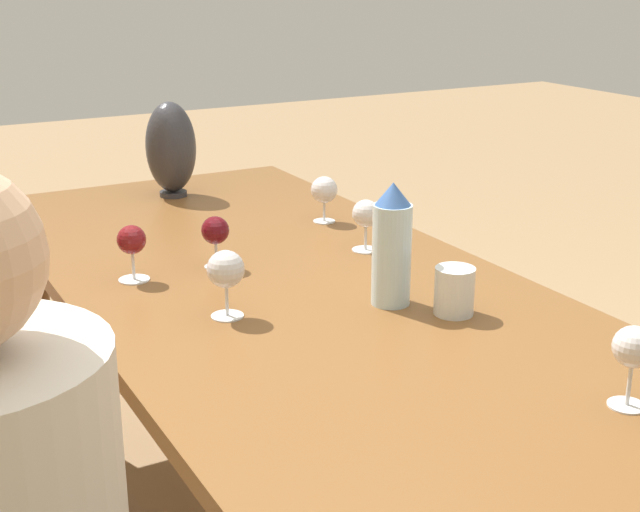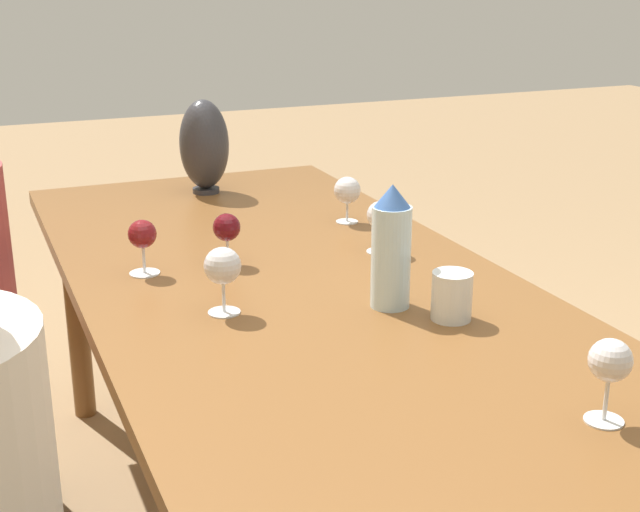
{
  "view_description": "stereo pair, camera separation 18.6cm",
  "coord_description": "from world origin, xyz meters",
  "px_view_note": "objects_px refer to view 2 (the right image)",
  "views": [
    {
      "loc": [
        -1.52,
        0.85,
        1.44
      ],
      "look_at": [
        0.03,
        0.0,
        0.85
      ],
      "focal_mm": 50.0,
      "sensor_mm": 36.0,
      "label": 1
    },
    {
      "loc": [
        -1.61,
        0.68,
        1.44
      ],
      "look_at": [
        0.03,
        0.0,
        0.85
      ],
      "focal_mm": 50.0,
      "sensor_mm": 36.0,
      "label": 2
    }
  ],
  "objects_px": {
    "water_bottle": "(391,248)",
    "wine_glass_0": "(227,229)",
    "water_tumbler": "(452,296)",
    "vase": "(204,145)",
    "wine_glass_5": "(381,217)",
    "wine_glass_3": "(223,267)",
    "wine_glass_1": "(347,191)",
    "wine_glass_2": "(142,236)",
    "wine_glass_4": "(610,363)"
  },
  "relations": [
    {
      "from": "wine_glass_5",
      "to": "wine_glass_0",
      "type": "bearing_deg",
      "value": 80.82
    },
    {
      "from": "wine_glass_2",
      "to": "vase",
      "type": "bearing_deg",
      "value": -26.5
    },
    {
      "from": "water_tumbler",
      "to": "wine_glass_5",
      "type": "height_order",
      "value": "wine_glass_5"
    },
    {
      "from": "wine_glass_0",
      "to": "wine_glass_2",
      "type": "height_order",
      "value": "wine_glass_2"
    },
    {
      "from": "wine_glass_1",
      "to": "wine_glass_2",
      "type": "height_order",
      "value": "same"
    },
    {
      "from": "water_bottle",
      "to": "water_tumbler",
      "type": "distance_m",
      "value": 0.16
    },
    {
      "from": "vase",
      "to": "wine_glass_1",
      "type": "bearing_deg",
      "value": -150.3
    },
    {
      "from": "wine_glass_0",
      "to": "wine_glass_4",
      "type": "bearing_deg",
      "value": -161.62
    },
    {
      "from": "water_bottle",
      "to": "wine_glass_5",
      "type": "height_order",
      "value": "water_bottle"
    },
    {
      "from": "water_bottle",
      "to": "wine_glass_4",
      "type": "distance_m",
      "value": 0.58
    },
    {
      "from": "vase",
      "to": "water_bottle",
      "type": "bearing_deg",
      "value": -175.08
    },
    {
      "from": "wine_glass_3",
      "to": "wine_glass_5",
      "type": "xyz_separation_m",
      "value": [
        0.24,
        -0.47,
        -0.01
      ]
    },
    {
      "from": "wine_glass_1",
      "to": "wine_glass_4",
      "type": "relative_size",
      "value": 0.92
    },
    {
      "from": "wine_glass_3",
      "to": "wine_glass_0",
      "type": "bearing_deg",
      "value": -18.44
    },
    {
      "from": "water_tumbler",
      "to": "vase",
      "type": "height_order",
      "value": "vase"
    },
    {
      "from": "water_bottle",
      "to": "wine_glass_0",
      "type": "relative_size",
      "value": 2.12
    },
    {
      "from": "wine_glass_2",
      "to": "water_bottle",
      "type": "bearing_deg",
      "value": -132.78
    },
    {
      "from": "water_tumbler",
      "to": "wine_glass_3",
      "type": "height_order",
      "value": "wine_glass_3"
    },
    {
      "from": "wine_glass_1",
      "to": "wine_glass_2",
      "type": "xyz_separation_m",
      "value": [
        -0.21,
        0.61,
        0.0
      ]
    },
    {
      "from": "vase",
      "to": "wine_glass_2",
      "type": "relative_size",
      "value": 2.24
    },
    {
      "from": "wine_glass_1",
      "to": "wine_glass_3",
      "type": "distance_m",
      "value": 0.72
    },
    {
      "from": "wine_glass_2",
      "to": "wine_glass_4",
      "type": "xyz_separation_m",
      "value": [
        -0.97,
        -0.52,
        0.01
      ]
    },
    {
      "from": "wine_glass_0",
      "to": "water_bottle",
      "type": "bearing_deg",
      "value": -149.36
    },
    {
      "from": "vase",
      "to": "wine_glass_1",
      "type": "height_order",
      "value": "vase"
    },
    {
      "from": "vase",
      "to": "wine_glass_0",
      "type": "distance_m",
      "value": 0.7
    },
    {
      "from": "water_bottle",
      "to": "wine_glass_5",
      "type": "xyz_separation_m",
      "value": [
        0.33,
        -0.14,
        -0.04
      ]
    },
    {
      "from": "water_bottle",
      "to": "wine_glass_2",
      "type": "height_order",
      "value": "water_bottle"
    },
    {
      "from": "water_tumbler",
      "to": "wine_glass_1",
      "type": "distance_m",
      "value": 0.73
    },
    {
      "from": "wine_glass_5",
      "to": "wine_glass_4",
      "type": "bearing_deg",
      "value": 176.52
    },
    {
      "from": "wine_glass_0",
      "to": "water_tumbler",
      "type": "bearing_deg",
      "value": -148.07
    },
    {
      "from": "wine_glass_2",
      "to": "wine_glass_3",
      "type": "relative_size",
      "value": 0.92
    },
    {
      "from": "wine_glass_1",
      "to": "wine_glass_4",
      "type": "distance_m",
      "value": 1.18
    },
    {
      "from": "water_bottle",
      "to": "wine_glass_2",
      "type": "xyz_separation_m",
      "value": [
        0.4,
        0.43,
        -0.04
      ]
    },
    {
      "from": "vase",
      "to": "wine_glass_5",
      "type": "distance_m",
      "value": 0.78
    },
    {
      "from": "wine_glass_2",
      "to": "wine_glass_0",
      "type": "bearing_deg",
      "value": -91.72
    },
    {
      "from": "wine_glass_0",
      "to": "wine_glass_3",
      "type": "relative_size",
      "value": 0.88
    },
    {
      "from": "water_tumbler",
      "to": "wine_glass_0",
      "type": "distance_m",
      "value": 0.6
    },
    {
      "from": "water_bottle",
      "to": "wine_glass_1",
      "type": "bearing_deg",
      "value": -16.19
    },
    {
      "from": "vase",
      "to": "wine_glass_0",
      "type": "xyz_separation_m",
      "value": [
        -0.69,
        0.14,
        -0.06
      ]
    },
    {
      "from": "wine_glass_0",
      "to": "wine_glass_1",
      "type": "height_order",
      "value": "wine_glass_1"
    },
    {
      "from": "vase",
      "to": "wine_glass_5",
      "type": "relative_size",
      "value": 2.22
    },
    {
      "from": "wine_glass_2",
      "to": "wine_glass_5",
      "type": "bearing_deg",
      "value": -96.62
    },
    {
      "from": "wine_glass_5",
      "to": "wine_glass_2",
      "type": "bearing_deg",
      "value": 83.38
    },
    {
      "from": "wine_glass_4",
      "to": "wine_glass_5",
      "type": "distance_m",
      "value": 0.9
    },
    {
      "from": "water_tumbler",
      "to": "wine_glass_2",
      "type": "relative_size",
      "value": 0.77
    },
    {
      "from": "vase",
      "to": "wine_glass_2",
      "type": "bearing_deg",
      "value": 153.5
    },
    {
      "from": "water_tumbler",
      "to": "wine_glass_3",
      "type": "xyz_separation_m",
      "value": [
        0.21,
        0.41,
        0.05
      ]
    },
    {
      "from": "wine_glass_3",
      "to": "wine_glass_4",
      "type": "distance_m",
      "value": 0.79
    },
    {
      "from": "wine_glass_2",
      "to": "wine_glass_4",
      "type": "distance_m",
      "value": 1.1
    },
    {
      "from": "vase",
      "to": "wine_glass_4",
      "type": "xyz_separation_m",
      "value": [
        -1.65,
        -0.18,
        -0.05
      ]
    }
  ]
}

